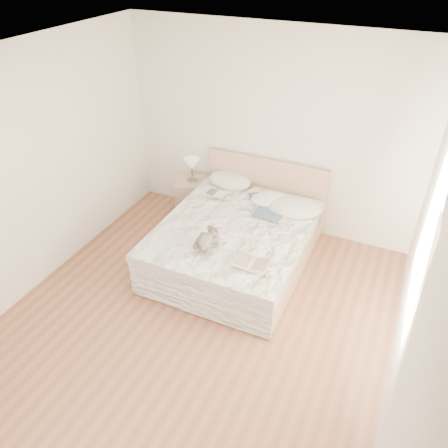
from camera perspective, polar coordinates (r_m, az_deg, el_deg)
The scene contains 16 objects.
floor at distance 4.88m, azimuth -3.99°, elevation -12.73°, with size 4.00×4.50×0.00m, color brown.
ceiling at distance 3.46m, azimuth -5.84°, elevation 19.60°, with size 4.00×4.50×0.00m, color white.
wall_back at distance 5.84m, azimuth 6.09°, elevation 11.74°, with size 4.00×0.02×2.70m, color silver.
wall_left at distance 5.18m, azimuth -24.64°, elevation 5.64°, with size 0.02×4.50×2.70m, color silver.
wall_right at distance 3.65m, azimuth 24.22°, elevation -6.71°, with size 0.02×4.50×2.70m, color silver.
window at distance 3.83m, azimuth 24.71°, elevation -2.81°, with size 0.02×1.30×1.10m, color white.
bed at distance 5.48m, azimuth 1.73°, elevation -2.24°, with size 1.72×2.14×1.00m.
nightstand at distance 6.45m, azimuth -4.21°, elevation 3.48°, with size 0.45×0.40×0.56m, color tan.
table_lamp at distance 6.18m, azimuth -4.20°, elevation 7.65°, with size 0.25×0.25×0.35m.
pillow_left at distance 6.14m, azimuth 0.80°, elevation 5.74°, with size 0.63×0.44×0.19m, color silver.
pillow_middle at distance 5.70m, azimuth 6.18°, elevation 3.15°, with size 0.53×0.37×0.16m, color white.
pillow_right at distance 5.58m, azimuth 9.12°, elevation 2.15°, with size 0.67×0.47×0.20m, color silver.
blouse at distance 5.54m, azimuth 6.38°, elevation 1.99°, with size 0.55×0.59×0.02m, color #2E4760, non-canonical shape.
photo_book at distance 5.82m, azimuth -1.00°, elevation 3.94°, with size 0.28×0.19×0.02m, color white.
childrens_book at distance 4.64m, azimuth 3.67°, elevation -5.10°, with size 0.40×0.27×0.03m, color beige.
teddy_bear at distance 4.86m, azimuth -2.54°, elevation -2.67°, with size 0.22×0.32×0.17m, color brown, non-canonical shape.
Camera 1 is at (1.69, -2.89, 3.56)m, focal length 35.00 mm.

